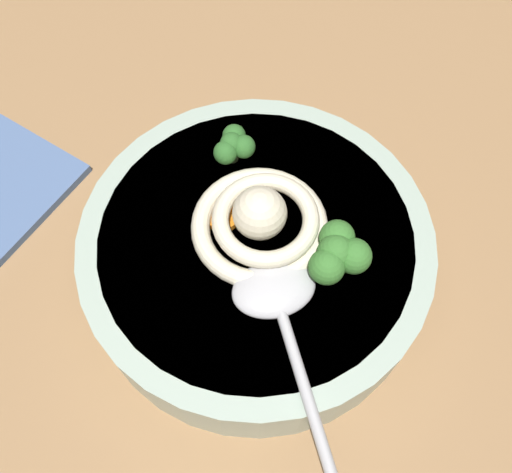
{
  "coord_description": "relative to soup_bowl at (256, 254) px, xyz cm",
  "views": [
    {
      "loc": [
        -20.4,
        -5.11,
        47.49
      ],
      "look_at": [
        -0.57,
        -1.64,
        10.18
      ],
      "focal_mm": 39.53,
      "sensor_mm": 36.0,
      "label": 1
    }
  ],
  "objects": [
    {
      "name": "broccoli_floret_near_spoon",
      "position": [
        6.78,
        2.97,
        4.77
      ],
      "size": [
        3.67,
        3.16,
        2.9
      ],
      "color": "#7A9E60",
      "rests_on": "soup_bowl"
    },
    {
      "name": "soup_bowl",
      "position": [
        0.0,
        0.0,
        0.0
      ],
      "size": [
        27.17,
        27.17,
        6.11
      ],
      "color": "#9EB2A3",
      "rests_on": "table_slab"
    },
    {
      "name": "table_slab",
      "position": [
        0.57,
        1.64,
        -5.19
      ],
      "size": [
        114.4,
        114.4,
        4.06
      ],
      "primitive_type": "cube",
      "color": "#936D47",
      "rests_on": "ground"
    },
    {
      "name": "soup_spoon",
      "position": [
        -5.56,
        -2.61,
        3.76
      ],
      "size": [
        17.01,
        10.39,
        1.6
      ],
      "rotation": [
        0.0,
        0.0,
        3.58
      ],
      "color": "#B7B7BC",
      "rests_on": "soup_bowl"
    },
    {
      "name": "carrot_slice_far",
      "position": [
        1.18,
        2.78,
        3.24
      ],
      "size": [
        2.64,
        2.64,
        0.58
      ],
      "primitive_type": "cylinder",
      "color": "orange",
      "rests_on": "soup_bowl"
    },
    {
      "name": "carrot_slice_front",
      "position": [
        3.44,
        0.23,
        3.19
      ],
      "size": [
        2.18,
        2.18,
        0.47
      ],
      "primitive_type": "cylinder",
      "color": "orange",
      "rests_on": "soup_bowl"
    },
    {
      "name": "broccoli_floret_beside_chili",
      "position": [
        -1.65,
        -6.06,
        5.44
      ],
      "size": [
        5.0,
        4.31,
        3.96
      ],
      "color": "#7A9E60",
      "rests_on": "soup_bowl"
    },
    {
      "name": "noodle_pile",
      "position": [
        0.45,
        -0.29,
        4.37
      ],
      "size": [
        11.3,
        11.08,
        4.54
      ],
      "color": "beige",
      "rests_on": "soup_bowl"
    }
  ]
}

